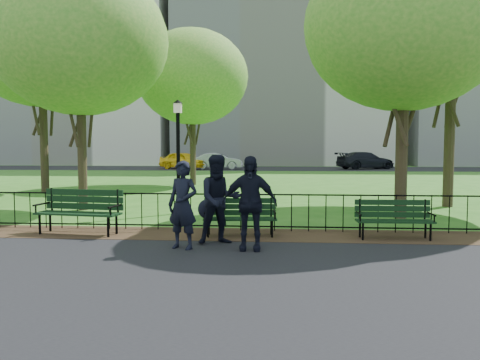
# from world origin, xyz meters

# --- Properties ---
(ground) EXTENTS (120.00, 120.00, 0.00)m
(ground) POSITION_xyz_m (0.00, 0.00, 0.00)
(ground) COLOR #2D6A1B
(asphalt_path) EXTENTS (60.00, 9.20, 0.01)m
(asphalt_path) POSITION_xyz_m (0.00, -3.40, 0.01)
(asphalt_path) COLOR black
(asphalt_path) RESTS_ON ground
(dirt_strip) EXTENTS (60.00, 1.60, 0.01)m
(dirt_strip) POSITION_xyz_m (0.00, 1.50, 0.01)
(dirt_strip) COLOR #342415
(dirt_strip) RESTS_ON ground
(far_street) EXTENTS (70.00, 9.00, 0.01)m
(far_street) POSITION_xyz_m (0.00, 35.00, 0.01)
(far_street) COLOR black
(far_street) RESTS_ON ground
(iron_fence) EXTENTS (24.06, 0.06, 1.00)m
(iron_fence) POSITION_xyz_m (0.00, 2.00, 0.50)
(iron_fence) COLOR black
(iron_fence) RESTS_ON ground
(apartment_west) EXTENTS (22.00, 15.00, 26.00)m
(apartment_west) POSITION_xyz_m (-22.00, 48.00, 13.00)
(apartment_west) COLOR white
(apartment_west) RESTS_ON ground
(apartment_mid) EXTENTS (24.00, 15.00, 30.00)m
(apartment_mid) POSITION_xyz_m (2.00, 48.00, 15.00)
(apartment_mid) COLOR beige
(apartment_mid) RESTS_ON ground
(park_bench_main) EXTENTS (1.76, 0.62, 0.92)m
(park_bench_main) POSITION_xyz_m (0.30, 1.27, 0.58)
(park_bench_main) COLOR black
(park_bench_main) RESTS_ON ground
(park_bench_left_a) EXTENTS (2.01, 0.86, 1.11)m
(park_bench_left_a) POSITION_xyz_m (-3.04, 1.35, 0.63)
(park_bench_left_a) COLOR black
(park_bench_left_a) RESTS_ON ground
(park_bench_right_a) EXTENTS (1.63, 0.53, 0.92)m
(park_bench_right_a) POSITION_xyz_m (3.98, 1.30, 0.53)
(park_bench_right_a) COLOR black
(park_bench_right_a) RESTS_ON ground
(lamppost) EXTENTS (0.31, 0.31, 3.40)m
(lamppost) POSITION_xyz_m (-1.49, 4.78, 1.85)
(lamppost) COLOR black
(lamppost) RESTS_ON ground
(tree_near_w) EXTENTS (5.50, 5.50, 7.67)m
(tree_near_w) POSITION_xyz_m (-4.70, 5.40, 5.32)
(tree_near_w) COLOR #2D2116
(tree_near_w) RESTS_ON ground
(tree_near_e) EXTENTS (5.51, 5.51, 7.68)m
(tree_near_e) POSITION_xyz_m (4.93, 4.44, 5.33)
(tree_near_e) COLOR #2D2116
(tree_near_e) RESTS_ON ground
(tree_mid_w) EXTENTS (6.94, 6.94, 9.67)m
(tree_mid_w) POSITION_xyz_m (-8.95, 11.24, 6.72)
(tree_mid_w) COLOR #2D2116
(tree_mid_w) RESTS_ON ground
(tree_far_c) EXTENTS (5.86, 5.86, 8.16)m
(tree_far_c) POSITION_xyz_m (-2.99, 15.57, 5.67)
(tree_far_c) COLOR #2D2116
(tree_far_c) RESTS_ON ground
(person_left) EXTENTS (0.73, 0.60, 1.72)m
(person_left) POSITION_xyz_m (-0.37, -0.06, 0.87)
(person_left) COLOR black
(person_left) RESTS_ON asphalt_path
(person_mid) EXTENTS (0.99, 0.73, 1.83)m
(person_mid) POSITION_xyz_m (0.28, 0.47, 0.93)
(person_mid) COLOR black
(person_mid) RESTS_ON asphalt_path
(person_right) EXTENTS (1.07, 0.46, 1.82)m
(person_right) POSITION_xyz_m (0.93, -0.06, 0.92)
(person_right) COLOR black
(person_right) RESTS_ON asphalt_path
(taxi) EXTENTS (5.00, 3.54, 1.58)m
(taxi) POSITION_xyz_m (-7.03, 33.25, 0.80)
(taxi) COLOR yellow
(taxi) RESTS_ON far_street
(sedan_silver) EXTENTS (4.59, 1.91, 1.48)m
(sedan_silver) POSITION_xyz_m (-3.86, 33.10, 0.75)
(sedan_silver) COLOR #9A9DA1
(sedan_silver) RESTS_ON far_street
(sedan_dark) EXTENTS (5.82, 4.00, 1.56)m
(sedan_dark) POSITION_xyz_m (9.56, 34.54, 0.79)
(sedan_dark) COLOR black
(sedan_dark) RESTS_ON far_street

